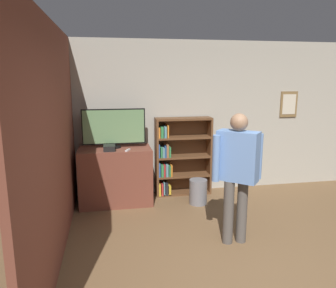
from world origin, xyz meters
TOP-DOWN VIEW (x-y plane):
  - ground_plane at (0.00, 0.00)m, footprint 14.00×14.00m
  - wall_back at (0.01, 2.98)m, footprint 6.29×0.09m
  - wall_side_brick at (-2.17, 1.48)m, footprint 0.06×4.55m
  - tv_ledge at (-1.48, 2.56)m, footprint 1.17×0.63m
  - television at (-1.48, 2.61)m, footprint 1.02×0.22m
  - game_console at (-1.56, 2.40)m, footprint 0.18×0.22m
  - remote_loose at (-1.28, 2.33)m, footprint 0.09×0.14m
  - bookshelf at (-0.37, 2.81)m, footprint 0.99×0.28m
  - person at (-0.03, 0.94)m, footprint 0.64×0.49m
  - waste_bin at (-0.14, 2.27)m, footprint 0.29×0.29m

SIDE VIEW (x-z plane):
  - ground_plane at x=0.00m, z-range 0.00..0.00m
  - waste_bin at x=-0.14m, z-range 0.00..0.41m
  - tv_ledge at x=-1.48m, z-range 0.00..0.94m
  - bookshelf at x=-0.37m, z-range -0.02..1.36m
  - remote_loose at x=-1.28m, z-range 0.94..0.96m
  - game_console at x=-1.56m, z-range 0.94..1.02m
  - person at x=-0.03m, z-range 0.16..1.82m
  - television at x=-1.48m, z-range 0.95..1.58m
  - wall_side_brick at x=-2.17m, z-range 0.00..2.70m
  - wall_back at x=0.01m, z-range 0.00..2.70m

